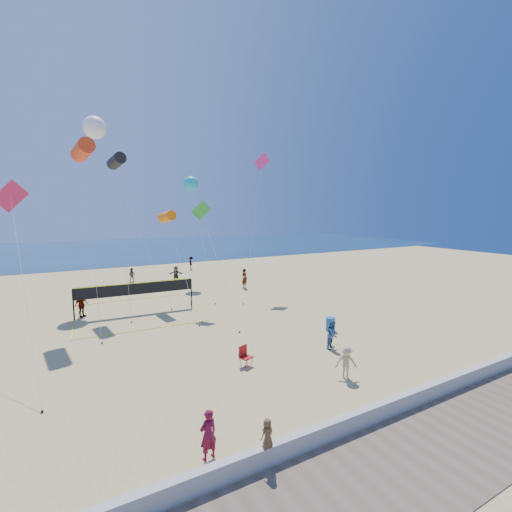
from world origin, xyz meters
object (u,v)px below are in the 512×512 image
woman (208,434)px  camp_chair (245,355)px  volleyball_net (136,292)px  trash_barrel (330,324)px

woman → camp_chair: woman is taller
woman → camp_chair: 6.29m
volleyball_net → woman: bearing=-89.9°
woman → trash_barrel: bearing=-160.0°
camp_chair → trash_barrel: size_ratio=1.29×
camp_chair → trash_barrel: (6.85, 1.81, -0.13)m
woman → trash_barrel: (10.59, 6.87, -0.36)m
camp_chair → trash_barrel: camp_chair is taller
camp_chair → trash_barrel: 7.09m
trash_barrel → volleyball_net: volleyball_net is taller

